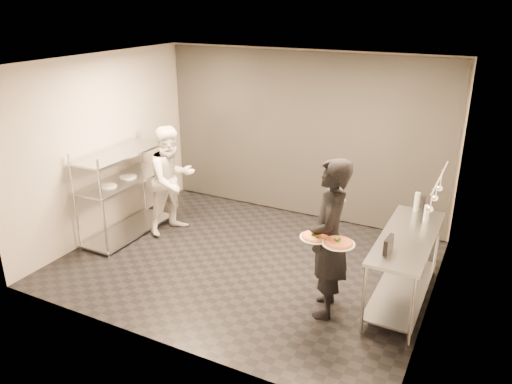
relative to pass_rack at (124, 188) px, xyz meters
The scene contains 13 objects.
room_shell 2.53m from the pass_rack, 28.77° to the left, with size 5.00×4.00×2.80m.
pass_rack is the anchor object (origin of this frame).
prep_counter 4.33m from the pass_rack, ahead, with size 0.60×1.80×0.92m.
utensil_rail 4.64m from the pass_rack, ahead, with size 0.07×1.20×0.31m.
waiter 3.61m from the pass_rack, ahead, with size 0.70×0.46×1.93m, color black.
chef 0.74m from the pass_rack, 35.63° to the left, with size 0.84×0.66×1.73m, color white.
pizza_plate_near 3.56m from the pass_rack, 12.93° to the right, with size 0.35×0.35×0.05m.
pizza_plate_far 3.86m from the pass_rack, 13.05° to the right, with size 0.36×0.36×0.05m.
salad_plate 3.54m from the pass_rack, ahead, with size 0.26×0.26×0.07m.
pos_monitor 4.25m from the pass_rack, ahead, with size 0.05×0.25×0.18m, color black.
bottle_green 4.36m from the pass_rack, 10.64° to the left, with size 0.07×0.07×0.25m, color gray.
bottle_clear 4.48m from the pass_rack, ahead, with size 0.07×0.07×0.22m, color gray.
bottle_dark 4.43m from the pass_rack, 10.45° to the left, with size 0.06×0.06×0.21m, color black.
Camera 1 is at (2.98, -5.55, 3.55)m, focal length 35.00 mm.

